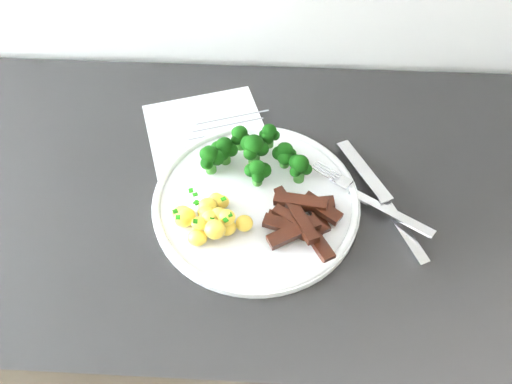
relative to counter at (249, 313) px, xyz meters
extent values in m
cube|color=black|center=(0.00, 0.01, 0.00)|extent=(2.32, 0.58, 0.87)
cube|color=silver|center=(-0.06, 0.08, 0.44)|extent=(0.27, 0.32, 0.00)
cube|color=slate|center=(-0.03, 0.16, 0.44)|extent=(0.12, 0.04, 0.00)
cube|color=slate|center=(-0.04, 0.14, 0.44)|extent=(0.12, 0.04, 0.00)
cube|color=slate|center=(-0.04, 0.12, 0.44)|extent=(0.11, 0.04, 0.00)
cube|color=slate|center=(-0.05, 0.10, 0.44)|extent=(0.11, 0.04, 0.00)
cylinder|color=white|center=(0.02, -0.02, 0.44)|extent=(0.31, 0.31, 0.01)
torus|color=white|center=(0.02, -0.02, 0.45)|extent=(0.30, 0.30, 0.01)
cylinder|color=#2C6C1F|center=(0.01, 0.04, 0.47)|extent=(0.02, 0.02, 0.02)
sphere|color=black|center=(0.02, 0.04, 0.49)|extent=(0.02, 0.02, 0.02)
sphere|color=black|center=(0.00, 0.05, 0.49)|extent=(0.03, 0.03, 0.03)
sphere|color=black|center=(0.01, 0.03, 0.49)|extent=(0.02, 0.02, 0.02)
sphere|color=black|center=(0.01, 0.04, 0.50)|extent=(0.03, 0.03, 0.03)
cylinder|color=#2C6C1F|center=(0.06, 0.05, 0.46)|extent=(0.01, 0.01, 0.02)
sphere|color=black|center=(0.07, 0.05, 0.47)|extent=(0.02, 0.02, 0.02)
sphere|color=black|center=(0.06, 0.06, 0.48)|extent=(0.02, 0.02, 0.02)
sphere|color=black|center=(0.05, 0.05, 0.48)|extent=(0.02, 0.02, 0.02)
sphere|color=black|center=(0.06, 0.04, 0.48)|extent=(0.02, 0.02, 0.02)
sphere|color=black|center=(0.06, 0.05, 0.48)|extent=(0.02, 0.02, 0.02)
cylinder|color=#2C6C1F|center=(-0.03, 0.05, 0.46)|extent=(0.02, 0.02, 0.02)
sphere|color=black|center=(-0.02, 0.05, 0.48)|extent=(0.02, 0.02, 0.02)
sphere|color=black|center=(-0.04, 0.06, 0.48)|extent=(0.02, 0.02, 0.02)
sphere|color=black|center=(-0.04, 0.05, 0.48)|extent=(0.02, 0.02, 0.02)
sphere|color=black|center=(-0.04, 0.04, 0.48)|extent=(0.02, 0.02, 0.02)
sphere|color=black|center=(-0.03, 0.05, 0.48)|extent=(0.03, 0.03, 0.03)
cylinder|color=#2C6C1F|center=(0.03, 0.08, 0.47)|extent=(0.01, 0.01, 0.02)
sphere|color=black|center=(0.04, 0.08, 0.48)|extent=(0.02, 0.02, 0.02)
sphere|color=black|center=(0.03, 0.09, 0.48)|extent=(0.01, 0.01, 0.01)
sphere|color=black|center=(0.02, 0.08, 0.48)|extent=(0.01, 0.01, 0.01)
sphere|color=black|center=(0.03, 0.07, 0.48)|extent=(0.02, 0.02, 0.02)
sphere|color=black|center=(0.03, 0.08, 0.49)|extent=(0.02, 0.02, 0.02)
cylinder|color=#2C6C1F|center=(-0.01, 0.07, 0.47)|extent=(0.01, 0.01, 0.02)
sphere|color=black|center=(0.00, 0.07, 0.48)|extent=(0.01, 0.01, 0.01)
sphere|color=black|center=(-0.02, 0.08, 0.48)|extent=(0.02, 0.02, 0.02)
sphere|color=black|center=(-0.02, 0.06, 0.48)|extent=(0.02, 0.02, 0.02)
sphere|color=black|center=(-0.01, 0.07, 0.49)|extent=(0.02, 0.02, 0.02)
cylinder|color=#2C6C1F|center=(0.08, 0.02, 0.46)|extent=(0.02, 0.02, 0.02)
sphere|color=black|center=(0.09, 0.02, 0.48)|extent=(0.02, 0.02, 0.02)
sphere|color=black|center=(0.07, 0.03, 0.48)|extent=(0.02, 0.02, 0.02)
sphere|color=black|center=(0.07, 0.01, 0.48)|extent=(0.02, 0.02, 0.02)
sphere|color=black|center=(0.08, 0.02, 0.49)|extent=(0.03, 0.03, 0.03)
cylinder|color=#2C6C1F|center=(-0.05, 0.03, 0.46)|extent=(0.02, 0.02, 0.02)
sphere|color=black|center=(-0.04, 0.03, 0.48)|extent=(0.02, 0.02, 0.02)
sphere|color=black|center=(-0.06, 0.04, 0.48)|extent=(0.02, 0.02, 0.02)
sphere|color=black|center=(-0.06, 0.02, 0.48)|extent=(0.02, 0.02, 0.02)
sphere|color=black|center=(-0.05, 0.03, 0.49)|extent=(0.03, 0.03, 0.03)
cylinder|color=#2C6C1F|center=(0.02, 0.01, 0.46)|extent=(0.02, 0.02, 0.02)
sphere|color=black|center=(0.03, 0.01, 0.48)|extent=(0.02, 0.02, 0.02)
sphere|color=black|center=(0.02, 0.02, 0.47)|extent=(0.02, 0.02, 0.02)
sphere|color=black|center=(0.01, 0.01, 0.48)|extent=(0.02, 0.02, 0.02)
sphere|color=black|center=(0.02, 0.00, 0.48)|extent=(0.02, 0.02, 0.02)
sphere|color=black|center=(0.02, 0.01, 0.48)|extent=(0.02, 0.02, 0.02)
ellipsoid|color=#FFCF56|center=(-0.04, -0.08, 0.46)|extent=(0.02, 0.02, 0.02)
ellipsoid|color=#FFCF56|center=(0.00, -0.07, 0.46)|extent=(0.02, 0.02, 0.02)
ellipsoid|color=#FFCF56|center=(-0.02, -0.08, 0.46)|extent=(0.03, 0.03, 0.02)
ellipsoid|color=#FFCF56|center=(-0.05, -0.07, 0.46)|extent=(0.02, 0.02, 0.02)
ellipsoid|color=#FFCF56|center=(-0.05, -0.05, 0.46)|extent=(0.03, 0.03, 0.02)
ellipsoid|color=#FFCF56|center=(-0.04, -0.08, 0.46)|extent=(0.03, 0.03, 0.02)
ellipsoid|color=#FFCF56|center=(-0.08, -0.07, 0.46)|extent=(0.03, 0.03, 0.02)
ellipsoid|color=#FFCF56|center=(-0.06, -0.10, 0.46)|extent=(0.03, 0.02, 0.02)
ellipsoid|color=#FFCF56|center=(-0.05, -0.06, 0.46)|extent=(0.03, 0.03, 0.02)
ellipsoid|color=#FFCF56|center=(-0.08, -0.07, 0.46)|extent=(0.03, 0.02, 0.02)
ellipsoid|color=#FFCF56|center=(-0.04, -0.03, 0.46)|extent=(0.02, 0.02, 0.02)
ellipsoid|color=#FFCF56|center=(-0.06, -0.09, 0.47)|extent=(0.02, 0.02, 0.02)
ellipsoid|color=#FFCF56|center=(-0.04, -0.08, 0.47)|extent=(0.02, 0.02, 0.02)
ellipsoid|color=#FFCF56|center=(-0.03, -0.04, 0.46)|extent=(0.02, 0.02, 0.02)
ellipsoid|color=#FFCF56|center=(-0.03, -0.10, 0.48)|extent=(0.03, 0.03, 0.03)
ellipsoid|color=#FFCF56|center=(-0.09, -0.06, 0.46)|extent=(0.03, 0.03, 0.02)
ellipsoid|color=#FFCF56|center=(-0.02, -0.07, 0.47)|extent=(0.03, 0.02, 0.02)
ellipsoid|color=#FFCF56|center=(-0.04, -0.08, 0.47)|extent=(0.02, 0.02, 0.02)
ellipsoid|color=#FFCF56|center=(-0.03, -0.07, 0.47)|extent=(0.02, 0.02, 0.02)
cube|color=#136108|center=(-0.04, -0.09, 0.48)|extent=(0.01, 0.01, 0.00)
cube|color=#136108|center=(-0.06, -0.09, 0.49)|extent=(0.01, 0.01, 0.00)
cube|color=#136108|center=(-0.07, -0.04, 0.48)|extent=(0.01, 0.01, 0.00)
cube|color=#136108|center=(-0.09, -0.07, 0.48)|extent=(0.01, 0.01, 0.00)
cube|color=#136108|center=(-0.06, -0.06, 0.48)|extent=(0.01, 0.01, 0.00)
cube|color=#136108|center=(-0.02, -0.09, 0.48)|extent=(0.01, 0.01, 0.00)
cube|color=#136108|center=(-0.03, -0.04, 0.48)|extent=(0.01, 0.01, 0.00)
cube|color=#136108|center=(-0.06, -0.05, 0.48)|extent=(0.01, 0.01, 0.00)
cube|color=#136108|center=(-0.07, -0.04, 0.49)|extent=(0.01, 0.01, 0.00)
cube|color=#136108|center=(-0.04, -0.08, 0.48)|extent=(0.01, 0.01, 0.00)
cube|color=#136108|center=(-0.02, -0.08, 0.48)|extent=(0.01, 0.01, 0.00)
cube|color=#136108|center=(-0.05, -0.07, 0.48)|extent=(0.01, 0.01, 0.00)
cube|color=#136108|center=(-0.09, -0.08, 0.48)|extent=(0.01, 0.01, 0.00)
cube|color=#136108|center=(-0.04, -0.07, 0.48)|extent=(0.01, 0.01, 0.00)
cube|color=black|center=(0.07, -0.06, 0.45)|extent=(0.07, 0.03, 0.02)
cube|color=black|center=(0.06, -0.07, 0.45)|extent=(0.06, 0.05, 0.01)
cube|color=black|center=(0.10, -0.03, 0.45)|extent=(0.07, 0.03, 0.02)
cube|color=black|center=(0.06, -0.03, 0.45)|extent=(0.05, 0.07, 0.01)
cube|color=black|center=(0.08, -0.07, 0.45)|extent=(0.06, 0.03, 0.02)
cube|color=black|center=(0.10, -0.09, 0.45)|extent=(0.05, 0.07, 0.01)
cube|color=black|center=(0.10, -0.05, 0.45)|extent=(0.04, 0.06, 0.01)
cube|color=black|center=(0.07, -0.09, 0.46)|extent=(0.08, 0.05, 0.02)
cube|color=black|center=(0.06, -0.07, 0.46)|extent=(0.06, 0.03, 0.01)
cube|color=black|center=(0.08, -0.07, 0.47)|extent=(0.05, 0.08, 0.02)
cube|color=black|center=(0.08, -0.04, 0.46)|extent=(0.08, 0.03, 0.02)
cube|color=black|center=(0.07, -0.07, 0.46)|extent=(0.06, 0.05, 0.01)
cube|color=black|center=(0.11, -0.04, 0.46)|extent=(0.06, 0.05, 0.02)
cube|color=silver|center=(0.21, -0.04, 0.45)|extent=(0.12, 0.09, 0.02)
cube|color=silver|center=(0.14, 0.01, 0.46)|extent=(0.03, 0.03, 0.01)
cylinder|color=silver|center=(0.13, 0.03, 0.46)|extent=(0.04, 0.03, 0.00)
cylinder|color=silver|center=(0.12, 0.03, 0.46)|extent=(0.04, 0.03, 0.00)
cylinder|color=silver|center=(0.12, 0.03, 0.46)|extent=(0.04, 0.03, 0.00)
cylinder|color=silver|center=(0.12, 0.02, 0.46)|extent=(0.04, 0.03, 0.00)
cube|color=silver|center=(0.18, 0.04, 0.45)|extent=(0.08, 0.13, 0.01)
cube|color=silver|center=(0.23, -0.06, 0.44)|extent=(0.06, 0.11, 0.02)
camera|label=1|loc=(0.04, -0.47, 1.04)|focal=35.39mm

